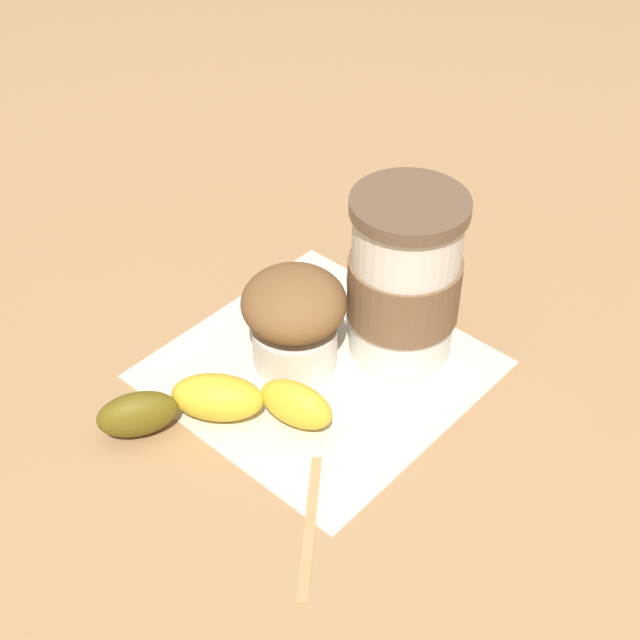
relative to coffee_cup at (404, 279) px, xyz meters
The scene contains 7 objects.
ground_plane 0.09m from the coffee_cup, 38.98° to the right, with size 3.00×3.00×0.00m, color #A87C51.
paper_napkin 0.09m from the coffee_cup, 38.98° to the right, with size 0.21×0.21×0.00m, color beige.
coffee_cup is the anchor object (origin of this frame).
muffin 0.08m from the coffee_cup, 50.42° to the right, with size 0.08×0.08×0.08m.
banana 0.16m from the coffee_cup, 31.63° to the right, with size 0.10×0.15×0.03m.
sugar_packet 0.12m from the coffee_cup, 156.39° to the right, with size 0.05×0.03×0.01m, color pink.
wooden_stirrer 0.19m from the coffee_cup, ahead, with size 0.11×0.01×0.00m, color tan.
Camera 1 is at (0.42, 0.22, 0.46)m, focal length 50.00 mm.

